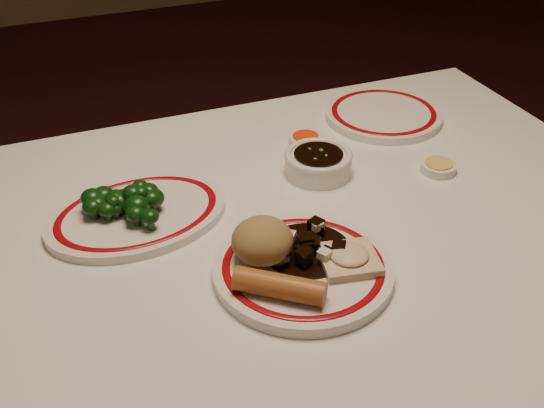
% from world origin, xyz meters
% --- Properties ---
extents(dining_table, '(1.20, 0.90, 0.75)m').
position_xyz_m(dining_table, '(0.00, 0.00, 0.66)').
color(dining_table, white).
rests_on(dining_table, ground).
extents(main_plate, '(0.33, 0.33, 0.02)m').
position_xyz_m(main_plate, '(-0.06, -0.12, 0.76)').
color(main_plate, silver).
rests_on(main_plate, dining_table).
extents(rice_mound, '(0.09, 0.09, 0.06)m').
position_xyz_m(rice_mound, '(-0.11, -0.09, 0.80)').
color(rice_mound, olive).
rests_on(rice_mound, main_plate).
extents(spring_roll, '(0.12, 0.11, 0.03)m').
position_xyz_m(spring_roll, '(-0.11, -0.17, 0.79)').
color(spring_roll, '#9F5C27').
rests_on(spring_roll, main_plate).
extents(fried_wonton, '(0.10, 0.10, 0.02)m').
position_xyz_m(fried_wonton, '(0.01, -0.14, 0.78)').
color(fried_wonton, beige).
rests_on(fried_wonton, main_plate).
extents(stirfry_heap, '(0.13, 0.13, 0.03)m').
position_xyz_m(stirfry_heap, '(-0.04, -0.10, 0.78)').
color(stirfry_heap, black).
rests_on(stirfry_heap, main_plate).
extents(broccoli_plate, '(0.33, 0.30, 0.02)m').
position_xyz_m(broccoli_plate, '(-0.25, 0.11, 0.76)').
color(broccoli_plate, silver).
rests_on(broccoli_plate, dining_table).
extents(broccoli_pile, '(0.13, 0.12, 0.05)m').
position_xyz_m(broccoli_pile, '(-0.26, 0.11, 0.79)').
color(broccoli_pile, '#23471C').
rests_on(broccoli_pile, broccoli_plate).
extents(soy_bowl, '(0.12, 0.12, 0.04)m').
position_xyz_m(soy_bowl, '(0.08, 0.13, 0.77)').
color(soy_bowl, silver).
rests_on(soy_bowl, dining_table).
extents(sweet_sour_dish, '(0.06, 0.06, 0.02)m').
position_xyz_m(sweet_sour_dish, '(0.11, 0.24, 0.76)').
color(sweet_sour_dish, silver).
rests_on(sweet_sour_dish, dining_table).
extents(mustard_dish, '(0.06, 0.06, 0.02)m').
position_xyz_m(mustard_dish, '(0.29, 0.05, 0.76)').
color(mustard_dish, silver).
rests_on(mustard_dish, dining_table).
extents(far_plate, '(0.31, 0.31, 0.02)m').
position_xyz_m(far_plate, '(0.30, 0.28, 0.76)').
color(far_plate, silver).
rests_on(far_plate, dining_table).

